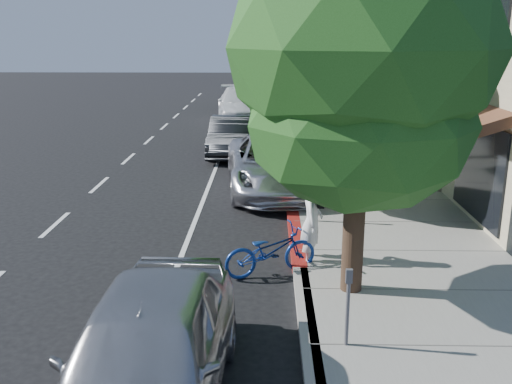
{
  "coord_description": "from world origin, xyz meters",
  "views": [
    {
      "loc": [
        -0.67,
        -11.9,
        4.82
      ],
      "look_at": [
        -0.94,
        0.45,
        1.35
      ],
      "focal_mm": 40.0,
      "sensor_mm": 36.0,
      "label": 1
    }
  ],
  "objects_px": {
    "street_tree_5": "(292,31)",
    "bicycle": "(270,251)",
    "street_tree_1": "(327,50)",
    "dark_sedan": "(231,136)",
    "dark_suv_far": "(246,92)",
    "pedestrian": "(368,135)",
    "white_pickup": "(241,105)",
    "street_tree_3": "(302,36)",
    "street_tree_2": "(311,35)",
    "cyclist": "(312,222)",
    "near_car_a": "(147,355)",
    "street_tree_0": "(362,54)",
    "street_tree_4": "(296,35)",
    "silver_suv": "(274,164)"
  },
  "relations": [
    {
      "from": "street_tree_3",
      "to": "dark_sedan",
      "type": "distance_m",
      "value": 7.11
    },
    {
      "from": "dark_suv_far",
      "to": "silver_suv",
      "type": "bearing_deg",
      "value": -81.14
    },
    {
      "from": "street_tree_5",
      "to": "near_car_a",
      "type": "relative_size",
      "value": 1.61
    },
    {
      "from": "dark_sedan",
      "to": "street_tree_4",
      "type": "bearing_deg",
      "value": 74.65
    },
    {
      "from": "cyclist",
      "to": "near_car_a",
      "type": "xyz_separation_m",
      "value": [
        -2.45,
        -5.02,
        -0.12
      ]
    },
    {
      "from": "street_tree_1",
      "to": "white_pickup",
      "type": "relative_size",
      "value": 1.16
    },
    {
      "from": "pedestrian",
      "to": "dark_suv_far",
      "type": "bearing_deg",
      "value": -107.81
    },
    {
      "from": "dark_sedan",
      "to": "street_tree_1",
      "type": "bearing_deg",
      "value": -65.58
    },
    {
      "from": "dark_sedan",
      "to": "dark_suv_far",
      "type": "distance_m",
      "value": 15.92
    },
    {
      "from": "street_tree_2",
      "to": "dark_suv_far",
      "type": "height_order",
      "value": "street_tree_2"
    },
    {
      "from": "street_tree_5",
      "to": "bicycle",
      "type": "bearing_deg",
      "value": -92.99
    },
    {
      "from": "street_tree_2",
      "to": "street_tree_1",
      "type": "bearing_deg",
      "value": -90.0
    },
    {
      "from": "street_tree_4",
      "to": "bicycle",
      "type": "bearing_deg",
      "value": -93.77
    },
    {
      "from": "street_tree_0",
      "to": "dark_sedan",
      "type": "height_order",
      "value": "street_tree_0"
    },
    {
      "from": "street_tree_0",
      "to": "dark_suv_far",
      "type": "bearing_deg",
      "value": 96.14
    },
    {
      "from": "near_car_a",
      "to": "silver_suv",
      "type": "bearing_deg",
      "value": 82.92
    },
    {
      "from": "dark_sedan",
      "to": "near_car_a",
      "type": "height_order",
      "value": "near_car_a"
    },
    {
      "from": "street_tree_4",
      "to": "bicycle",
      "type": "distance_m",
      "value": 23.44
    },
    {
      "from": "street_tree_4",
      "to": "near_car_a",
      "type": "xyz_separation_m",
      "value": [
        -3.1,
        -27.5,
        -3.82
      ]
    },
    {
      "from": "silver_suv",
      "to": "dark_suv_far",
      "type": "height_order",
      "value": "dark_suv_far"
    },
    {
      "from": "street_tree_2",
      "to": "pedestrian",
      "type": "relative_size",
      "value": 4.82
    },
    {
      "from": "street_tree_0",
      "to": "pedestrian",
      "type": "xyz_separation_m",
      "value": [
        2.33,
        12.26,
        -3.53
      ]
    },
    {
      "from": "street_tree_4",
      "to": "street_tree_5",
      "type": "height_order",
      "value": "street_tree_5"
    },
    {
      "from": "street_tree_1",
      "to": "near_car_a",
      "type": "distance_m",
      "value": 10.59
    },
    {
      "from": "cyclist",
      "to": "near_car_a",
      "type": "relative_size",
      "value": 0.39
    },
    {
      "from": "bicycle",
      "to": "street_tree_0",
      "type": "bearing_deg",
      "value": -144.86
    },
    {
      "from": "street_tree_5",
      "to": "cyclist",
      "type": "relative_size",
      "value": 4.16
    },
    {
      "from": "street_tree_0",
      "to": "near_car_a",
      "type": "relative_size",
      "value": 1.47
    },
    {
      "from": "street_tree_5",
      "to": "pedestrian",
      "type": "relative_size",
      "value": 5.12
    },
    {
      "from": "street_tree_1",
      "to": "dark_sedan",
      "type": "distance_m",
      "value": 8.38
    },
    {
      "from": "bicycle",
      "to": "dark_suv_far",
      "type": "distance_m",
      "value": 27.9
    },
    {
      "from": "street_tree_2",
      "to": "silver_suv",
      "type": "relative_size",
      "value": 1.26
    },
    {
      "from": "silver_suv",
      "to": "street_tree_5",
      "type": "bearing_deg",
      "value": 81.48
    },
    {
      "from": "street_tree_0",
      "to": "bicycle",
      "type": "relative_size",
      "value": 3.72
    },
    {
      "from": "street_tree_3",
      "to": "street_tree_1",
      "type": "bearing_deg",
      "value": -90.0
    },
    {
      "from": "street_tree_0",
      "to": "street_tree_3",
      "type": "relative_size",
      "value": 0.99
    },
    {
      "from": "street_tree_3",
      "to": "near_car_a",
      "type": "height_order",
      "value": "street_tree_3"
    },
    {
      "from": "dark_suv_far",
      "to": "near_car_a",
      "type": "distance_m",
      "value": 32.33
    },
    {
      "from": "street_tree_5",
      "to": "silver_suv",
      "type": "xyz_separation_m",
      "value": [
        -1.4,
        -22.5,
        -4.06
      ]
    },
    {
      "from": "street_tree_0",
      "to": "street_tree_2",
      "type": "bearing_deg",
      "value": 90.0
    },
    {
      "from": "street_tree_1",
      "to": "near_car_a",
      "type": "relative_size",
      "value": 1.47
    },
    {
      "from": "cyclist",
      "to": "white_pickup",
      "type": "bearing_deg",
      "value": 12.35
    },
    {
      "from": "white_pickup",
      "to": "dark_suv_far",
      "type": "relative_size",
      "value": 1.18
    },
    {
      "from": "street_tree_1",
      "to": "street_tree_5",
      "type": "relative_size",
      "value": 0.91
    },
    {
      "from": "dark_suv_far",
      "to": "cyclist",
      "type": "bearing_deg",
      "value": -80.57
    },
    {
      "from": "cyclist",
      "to": "dark_suv_far",
      "type": "bearing_deg",
      "value": 10.66
    },
    {
      "from": "street_tree_3",
      "to": "silver_suv",
      "type": "relative_size",
      "value": 1.24
    },
    {
      "from": "street_tree_1",
      "to": "pedestrian",
      "type": "relative_size",
      "value": 4.67
    },
    {
      "from": "cyclist",
      "to": "dark_suv_far",
      "type": "relative_size",
      "value": 0.36
    },
    {
      "from": "street_tree_3",
      "to": "cyclist",
      "type": "xyz_separation_m",
      "value": [
        -0.65,
        -16.48,
        -3.68
      ]
    }
  ]
}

